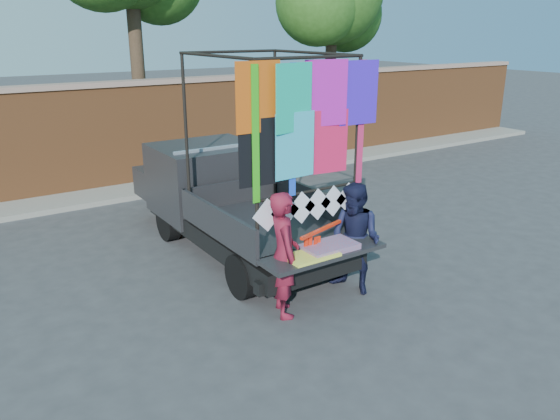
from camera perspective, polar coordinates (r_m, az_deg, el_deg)
ground at (r=8.38m, az=-0.50°, el=-8.53°), size 90.00×90.00×0.00m
brick_wall at (r=14.10m, az=-16.35°, el=7.58°), size 30.00×0.45×2.61m
curb at (r=13.73m, az=-14.99°, el=1.98°), size 30.00×1.20×0.12m
pickup_truck at (r=10.07m, az=-6.19°, el=1.42°), size 2.20×5.51×3.47m
woman at (r=7.43m, az=0.39°, el=-4.68°), size 0.61×0.75×1.77m
man at (r=8.16m, az=7.88°, el=-3.02°), size 0.85×0.97×1.68m
streamer_bundle at (r=7.68m, az=3.77°, el=-3.53°), size 0.90×0.31×0.64m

